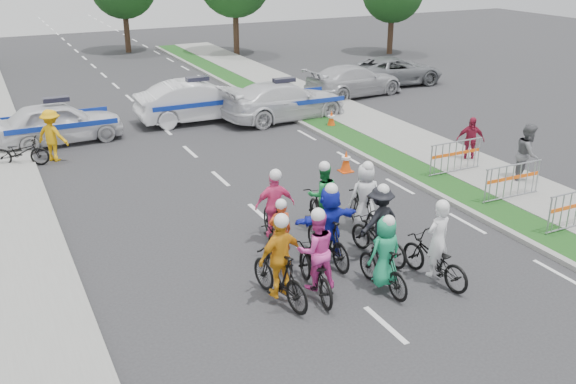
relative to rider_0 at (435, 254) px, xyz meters
name	(u,v)px	position (x,y,z in m)	size (l,w,h in m)	color
ground	(385,325)	(-1.90, -0.98, -0.64)	(90.00, 90.00, 0.00)	#28282B
curb_right	(434,193)	(3.20, 4.02, -0.58)	(0.20, 60.00, 0.12)	gray
grass_strip	(453,189)	(3.90, 4.02, -0.58)	(1.20, 60.00, 0.11)	#154115
sidewalk_right	(500,179)	(5.70, 4.02, -0.57)	(2.40, 60.00, 0.13)	gray
sidewalk_left	(3,280)	(-8.40, 4.02, -0.57)	(3.00, 60.00, 0.13)	gray
rider_0	(435,254)	(0.00, 0.00, 0.00)	(0.90, 1.96, 1.93)	black
rider_1	(384,261)	(-1.21, 0.15, 0.05)	(0.76, 1.69, 1.76)	black
rider_2	(315,263)	(-2.56, 0.66, 0.09)	(0.95, 2.01, 1.98)	black
rider_3	(280,269)	(-3.35, 0.69, 0.13)	(1.06, 1.96, 2.00)	black
rider_4	(379,230)	(-0.50, 1.41, 0.09)	(1.12, 1.92, 1.88)	black
rider_5	(329,230)	(-1.63, 1.74, 0.19)	(1.58, 1.89, 1.98)	black
rider_6	(280,244)	(-2.71, 2.05, -0.07)	(0.78, 1.72, 1.69)	black
rider_7	(364,205)	(-0.02, 2.79, 0.11)	(0.88, 1.88, 1.92)	black
rider_8	(322,205)	(-0.92, 3.34, 0.06)	(0.94, 1.93, 1.89)	black
rider_9	(274,215)	(-2.30, 3.20, 0.11)	(1.03, 1.91, 1.94)	black
police_car_0	(59,122)	(-5.76, 14.15, 0.12)	(1.79, 4.46, 1.52)	silver
police_car_1	(198,101)	(-0.28, 14.78, 0.18)	(1.74, 4.99, 1.64)	silver
police_car_2	(284,101)	(2.96, 13.52, 0.13)	(2.15, 5.30, 1.54)	silver
civilian_sedan	(354,81)	(7.75, 15.86, 0.08)	(2.00, 4.93, 1.43)	#BABAC0
civilian_suv	(394,71)	(10.87, 17.07, 0.06)	(2.31, 5.00, 1.39)	slate
spectator_1	(528,154)	(6.28, 3.62, 0.28)	(0.90, 0.70, 1.84)	#59595E
spectator_2	(470,140)	(6.02, 5.83, 0.14)	(0.91, 0.38, 1.56)	maroon
marshal_hiviz	(52,135)	(-6.25, 12.12, 0.23)	(1.13, 0.65, 1.74)	#E29F0B
barrier_0	(576,211)	(4.80, 0.47, -0.08)	(2.00, 0.50, 1.12)	#A5A8AD
barrier_1	(512,183)	(4.80, 2.67, -0.08)	(2.00, 0.50, 1.12)	#A5A8AD
barrier_2	(455,158)	(4.80, 5.08, -0.08)	(2.00, 0.50, 1.12)	#A5A8AD
cone_0	(346,161)	(1.93, 6.89, -0.30)	(0.40, 0.40, 0.70)	#F24C0C
cone_1	(331,119)	(4.04, 11.52, -0.30)	(0.40, 0.40, 0.70)	#F24C0C
parked_bike	(20,152)	(-7.29, 12.03, -0.17)	(0.62, 1.79, 0.94)	black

